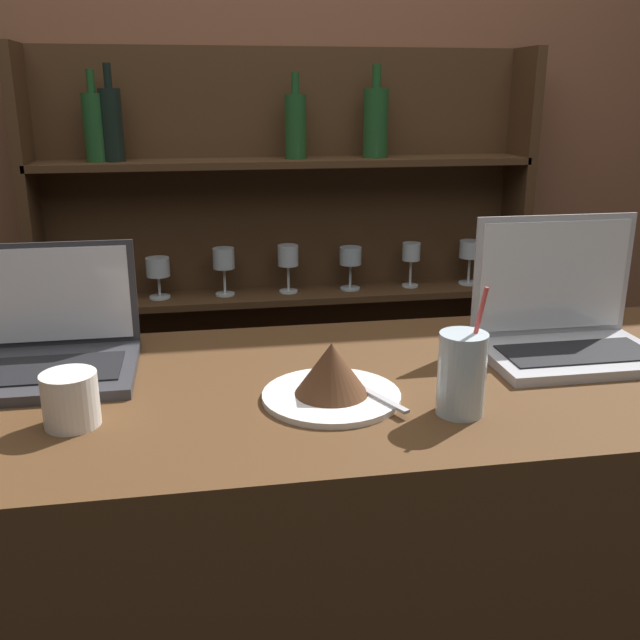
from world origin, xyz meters
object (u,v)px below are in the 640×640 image
Objects in this scene: laptop_near at (47,347)px; coffee_cup at (71,399)px; water_glass at (462,374)px; cake_plate at (332,377)px; laptop_far at (565,323)px.

coffee_cup is at bearing -72.13° from laptop_near.
water_glass is 0.58m from coffee_cup.
cake_plate is at bearing -24.05° from laptop_near.
laptop_far is 0.87m from coffee_cup.
laptop_far is 3.91× the size of coffee_cup.
laptop_near is 1.55× the size of water_glass.
water_glass is at bearing -24.56° from cake_plate.
cake_plate is at bearing -164.05° from laptop_far.
laptop_far is at bearing 10.50° from coffee_cup.
laptop_far reaches higher than laptop_near.
laptop_near reaches higher than water_glass.
laptop_far is at bearing 15.95° from cake_plate.
laptop_near is 0.25m from coffee_cup.
coffee_cup is at bearing -176.22° from cake_plate.
coffee_cup is (-0.39, -0.03, 0.00)m from cake_plate.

